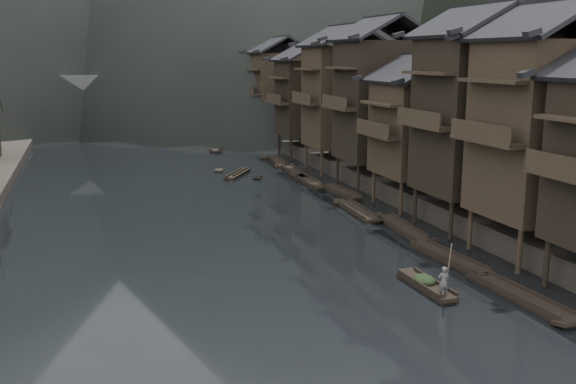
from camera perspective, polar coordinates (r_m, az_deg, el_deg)
name	(u,v)px	position (r m, az deg, el deg)	size (l,w,h in m)	color
water	(254,280)	(34.87, -3.01, -7.81)	(300.00, 300.00, 0.00)	black
right_bank	(440,143)	(84.47, 13.36, 4.26)	(40.00, 200.00, 1.80)	#2D2823
stilt_houses	(389,89)	(57.17, 8.99, 9.02)	(9.00, 67.60, 15.52)	black
moored_sampans	(348,201)	(52.55, 5.38, -0.81)	(2.94, 50.95, 0.47)	black
midriver_boats	(225,161)	(72.71, -5.59, 2.76)	(3.93, 23.38, 0.45)	black
stone_bridge	(138,100)	(104.31, -13.18, 8.01)	(40.00, 6.00, 9.00)	#4C4C4F
hero_sampan	(426,285)	(34.20, 12.18, -8.12)	(1.15, 4.88, 0.43)	black
cargo_heap	(425,274)	(34.20, 12.05, -7.13)	(1.07, 1.40, 0.64)	black
boatman	(444,277)	(32.46, 13.68, -7.39)	(0.57, 0.38, 1.57)	#5C5D5F
bamboo_pole	(450,223)	(31.78, 14.23, -2.65)	(0.06, 0.06, 4.57)	#8C7A51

